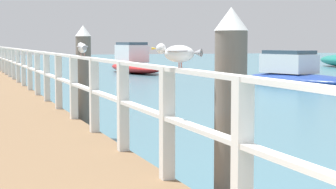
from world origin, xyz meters
The scene contains 7 objects.
pier_railing centered at (1.07, 13.59, 1.16)m, with size 0.12×25.70×1.07m.
dock_piling_near centered at (1.45, 3.41, 1.06)m, with size 0.29×0.29×2.09m.
dock_piling_far centered at (1.45, 9.85, 1.06)m, with size 0.29×0.29×2.09m.
seagull_foreground centered at (1.06, 3.68, 1.70)m, with size 0.38×0.36×0.21m.
seagull_background centered at (1.07, 8.02, 1.70)m, with size 0.18×0.48×0.21m.
boat_1 centered at (12.37, 20.62, 0.47)m, with size 3.38×5.91×1.42m.
boat_4 centered at (8.79, 32.13, 0.58)m, with size 2.39×6.20×1.74m.
Camera 1 is at (-0.79, -1.40, 1.80)m, focal length 65.63 mm.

